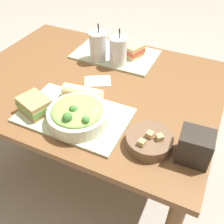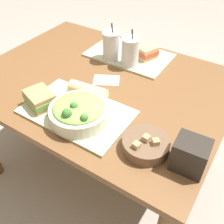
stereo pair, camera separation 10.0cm
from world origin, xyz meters
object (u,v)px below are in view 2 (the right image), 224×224
(baguette_near, at_px, (88,91))
(soup_bowl, at_px, (146,144))
(sandwich_near, at_px, (40,99))
(chip_bag, at_px, (190,155))
(napkin_folded, at_px, (106,80))
(salad_bowl, at_px, (79,111))
(sandwich_far, at_px, (145,51))
(drink_cup_red, at_px, (130,53))
(drink_cup_dark, at_px, (111,46))

(baguette_near, bearing_deg, soup_bowl, -116.56)
(soup_bowl, height_order, sandwich_near, sandwich_near)
(chip_bag, relative_size, napkin_folded, 0.78)
(soup_bowl, bearing_deg, salad_bowl, -177.83)
(salad_bowl, distance_m, sandwich_near, 0.20)
(baguette_near, bearing_deg, salad_bowl, -164.48)
(salad_bowl, relative_size, sandwich_far, 1.57)
(chip_bag, distance_m, napkin_folded, 0.60)
(chip_bag, bearing_deg, drink_cup_red, 133.64)
(soup_bowl, xyz_separation_m, drink_cup_dark, (-0.45, 0.47, 0.06))
(drink_cup_dark, relative_size, chip_bag, 1.67)
(soup_bowl, bearing_deg, napkin_folded, 141.52)
(sandwich_near, distance_m, baguette_near, 0.21)
(soup_bowl, relative_size, drink_cup_red, 0.88)
(drink_cup_dark, height_order, drink_cup_red, drink_cup_dark)
(soup_bowl, xyz_separation_m, sandwich_near, (-0.49, -0.03, 0.02))
(soup_bowl, height_order, baguette_near, baguette_near)
(soup_bowl, distance_m, drink_cup_dark, 0.66)
(drink_cup_red, xyz_separation_m, chip_bag, (0.49, -0.46, -0.02))
(salad_bowl, bearing_deg, soup_bowl, 2.17)
(drink_cup_dark, height_order, chip_bag, drink_cup_dark)
(drink_cup_red, bearing_deg, soup_bowl, -54.35)
(salad_bowl, xyz_separation_m, drink_cup_dark, (-0.16, 0.48, 0.03))
(napkin_folded, bearing_deg, drink_cup_red, 80.41)
(drink_cup_dark, bearing_deg, chip_bag, -37.00)
(sandwich_near, height_order, drink_cup_red, drink_cup_red)
(soup_bowl, relative_size, napkin_folded, 1.12)
(sandwich_near, distance_m, drink_cup_red, 0.52)
(drink_cup_red, height_order, napkin_folded, drink_cup_red)
(salad_bowl, xyz_separation_m, napkin_folded, (-0.07, 0.30, -0.05))
(baguette_near, height_order, napkin_folded, baguette_near)
(drink_cup_dark, bearing_deg, sandwich_near, -94.65)
(drink_cup_dark, relative_size, drink_cup_red, 1.02)
(sandwich_near, distance_m, sandwich_far, 0.64)
(sandwich_far, bearing_deg, napkin_folded, -78.12)
(chip_bag, bearing_deg, salad_bowl, 179.17)
(salad_bowl, height_order, sandwich_far, salad_bowl)
(drink_cup_red, bearing_deg, drink_cup_dark, -180.00)
(sandwich_near, relative_size, sandwich_far, 1.03)
(salad_bowl, bearing_deg, drink_cup_dark, 108.06)
(sandwich_near, bearing_deg, soup_bowl, 21.91)
(soup_bowl, height_order, chip_bag, chip_bag)
(drink_cup_dark, distance_m, drink_cup_red, 0.12)
(sandwich_far, relative_size, drink_cup_dark, 0.76)
(soup_bowl, bearing_deg, drink_cup_dark, 134.01)
(salad_bowl, bearing_deg, chip_bag, 2.56)
(sandwich_near, height_order, drink_cup_dark, drink_cup_dark)
(sandwich_far, height_order, chip_bag, chip_bag)
(sandwich_near, bearing_deg, chip_bag, 21.92)
(sandwich_near, bearing_deg, baguette_near, 66.84)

